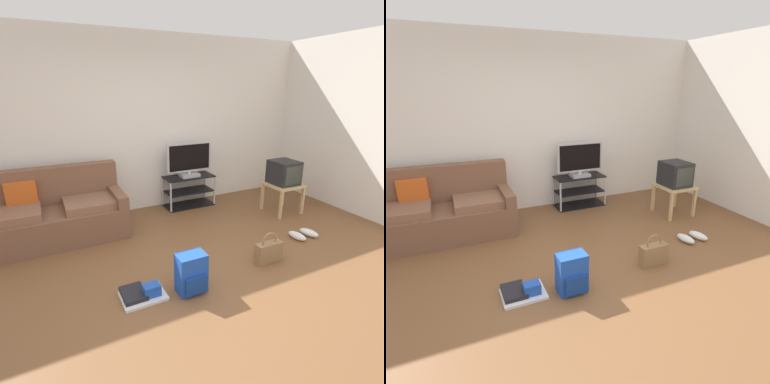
% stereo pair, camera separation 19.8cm
% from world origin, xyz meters
% --- Properties ---
extents(ground_plane, '(9.00, 9.80, 0.02)m').
position_xyz_m(ground_plane, '(0.00, 0.00, -0.01)').
color(ground_plane, brown).
extents(wall_back, '(9.00, 0.10, 2.70)m').
position_xyz_m(wall_back, '(0.00, 2.45, 1.35)').
color(wall_back, silver).
rests_on(wall_back, ground_plane).
extents(wall_right, '(0.10, 3.60, 2.70)m').
position_xyz_m(wall_right, '(3.05, 0.84, 1.35)').
color(wall_right, silver).
rests_on(wall_right, ground_plane).
extents(couch, '(1.79, 0.82, 0.91)m').
position_xyz_m(couch, '(-1.30, 1.88, 0.34)').
color(couch, brown).
rests_on(couch, ground_plane).
extents(tv_stand, '(0.83, 0.38, 0.52)m').
position_xyz_m(tv_stand, '(0.81, 2.16, 0.26)').
color(tv_stand, black).
rests_on(tv_stand, ground_plane).
extents(flat_tv, '(0.77, 0.22, 0.56)m').
position_xyz_m(flat_tv, '(0.81, 2.14, 0.79)').
color(flat_tv, '#B2B2B7').
rests_on(flat_tv, tv_stand).
extents(side_table, '(0.50, 0.50, 0.47)m').
position_xyz_m(side_table, '(2.03, 1.24, 0.39)').
color(side_table, tan).
rests_on(side_table, ground_plane).
extents(crt_tv, '(0.38, 0.42, 0.37)m').
position_xyz_m(crt_tv, '(2.03, 1.25, 0.65)').
color(crt_tv, '#232326').
rests_on(crt_tv, side_table).
extents(backpack, '(0.29, 0.26, 0.41)m').
position_xyz_m(backpack, '(-0.19, 0.05, 0.20)').
color(backpack, blue).
rests_on(backpack, ground_plane).
extents(handbag, '(0.33, 0.11, 0.37)m').
position_xyz_m(handbag, '(0.84, 0.13, 0.13)').
color(handbag, olive).
rests_on(handbag, ground_plane).
extents(sneakers_pair, '(0.38, 0.29, 0.09)m').
position_xyz_m(sneakers_pair, '(1.67, 0.40, 0.04)').
color(sneakers_pair, white).
rests_on(sneakers_pair, ground_plane).
extents(floor_tray, '(0.42, 0.33, 0.14)m').
position_xyz_m(floor_tray, '(-0.66, 0.16, 0.04)').
color(floor_tray, silver).
rests_on(floor_tray, ground_plane).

